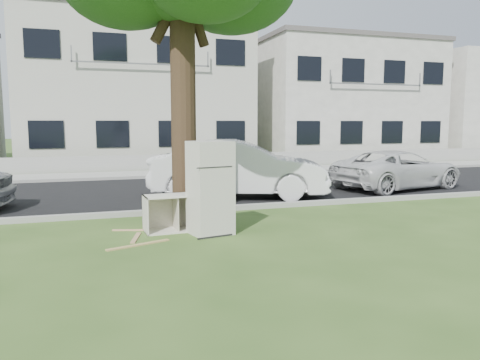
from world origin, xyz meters
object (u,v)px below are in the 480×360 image
object	(u,v)px
fridge	(210,188)
cabinet	(168,213)
car_center	(239,169)
car_right	(398,170)

from	to	relation	value
fridge	cabinet	distance (m)	1.01
cabinet	car_center	size ratio (longest dim) A/B	0.19
fridge	cabinet	world-z (taller)	fridge
fridge	car_right	xyz separation A→B (m)	(7.22, 4.13, -0.27)
car_right	fridge	bearing A→B (deg)	107.50
car_center	car_right	distance (m)	5.39
car_right	cabinet	bearing A→B (deg)	102.61
car_center	fridge	bearing A→B (deg)	174.81
car_right	car_center	bearing A→B (deg)	79.03
cabinet	fridge	bearing A→B (deg)	-34.56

